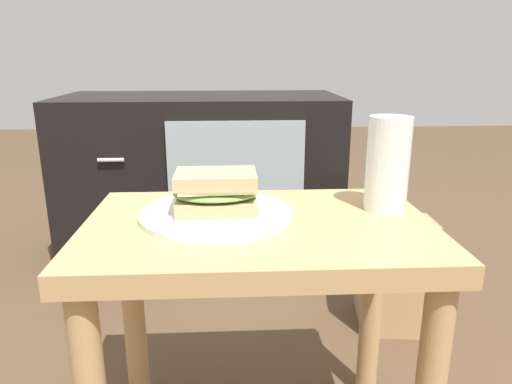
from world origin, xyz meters
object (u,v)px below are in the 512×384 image
Objects in this scene: beer_glass at (388,165)px; paper_bag at (396,272)px; plate at (217,214)px; sandwich_front at (216,192)px; tv_cabinet at (203,177)px.

paper_bag is at bearing 64.87° from beer_glass.
beer_glass is (0.29, 0.02, 0.07)m from plate.
plate is 0.04m from sandwich_front.
tv_cabinet is at bearing 94.89° from plate.
tv_cabinet reaches higher than sandwich_front.
tv_cabinet is at bearing 136.40° from paper_bag.
tv_cabinet is 0.77m from paper_bag.
plate is at bearing -139.48° from paper_bag.
sandwich_front is 0.29m from beer_glass.
tv_cabinet is at bearing 112.39° from beer_glass.
tv_cabinet is 0.94m from plate.
tv_cabinet reaches higher than paper_bag.
beer_glass is at bearing -115.13° from paper_bag.
sandwich_front is at bearing -85.11° from tv_cabinet.
tv_cabinet is 6.70× the size of sandwich_front.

